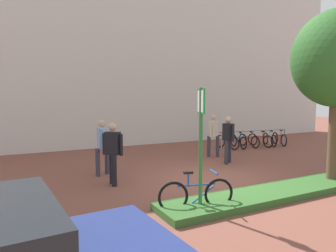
{
  "coord_description": "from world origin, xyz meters",
  "views": [
    {
      "loc": [
        -5.25,
        -7.21,
        2.4
      ],
      "look_at": [
        -0.21,
        2.5,
        1.39
      ],
      "focal_mm": 32.81,
      "sensor_mm": 36.0,
      "label": 1
    }
  ],
  "objects_px": {
    "bike_at_sign": "(196,194)",
    "bike_rack_cluster": "(254,140)",
    "person_suited_navy": "(228,137)",
    "person_suited_dark": "(113,150)",
    "person_casual_tan": "(213,133)",
    "parking_sign_post": "(201,132)",
    "bollard_steel": "(227,144)",
    "person_shirt_blue": "(102,144)"
  },
  "relations": [
    {
      "from": "person_suited_navy",
      "to": "bike_rack_cluster",
      "type": "bearing_deg",
      "value": 34.56
    },
    {
      "from": "parking_sign_post",
      "to": "bollard_steel",
      "type": "height_order",
      "value": "parking_sign_post"
    },
    {
      "from": "parking_sign_post",
      "to": "bike_at_sign",
      "type": "bearing_deg",
      "value": 113.55
    },
    {
      "from": "bike_at_sign",
      "to": "person_suited_navy",
      "type": "distance_m",
      "value": 4.99
    },
    {
      "from": "person_suited_dark",
      "to": "person_casual_tan",
      "type": "relative_size",
      "value": 1.0
    },
    {
      "from": "person_suited_dark",
      "to": "bike_at_sign",
      "type": "bearing_deg",
      "value": -69.49
    },
    {
      "from": "bike_at_sign",
      "to": "person_casual_tan",
      "type": "bearing_deg",
      "value": 50.9
    },
    {
      "from": "person_suited_navy",
      "to": "person_casual_tan",
      "type": "bearing_deg",
      "value": 77.65
    },
    {
      "from": "parking_sign_post",
      "to": "bike_rack_cluster",
      "type": "distance_m",
      "value": 9.41
    },
    {
      "from": "bollard_steel",
      "to": "person_suited_navy",
      "type": "relative_size",
      "value": 0.52
    },
    {
      "from": "bollard_steel",
      "to": "bike_at_sign",
      "type": "bearing_deg",
      "value": -133.72
    },
    {
      "from": "parking_sign_post",
      "to": "bollard_steel",
      "type": "bearing_deg",
      "value": 47.01
    },
    {
      "from": "person_suited_navy",
      "to": "bollard_steel",
      "type": "bearing_deg",
      "value": 52.77
    },
    {
      "from": "person_suited_dark",
      "to": "person_suited_navy",
      "type": "xyz_separation_m",
      "value": [
        4.56,
        0.76,
        0.0
      ]
    },
    {
      "from": "person_shirt_blue",
      "to": "person_suited_navy",
      "type": "bearing_deg",
      "value": -5.62
    },
    {
      "from": "bollard_steel",
      "to": "person_casual_tan",
      "type": "relative_size",
      "value": 0.52
    },
    {
      "from": "parking_sign_post",
      "to": "person_suited_dark",
      "type": "bearing_deg",
      "value": 110.6
    },
    {
      "from": "bike_at_sign",
      "to": "person_suited_dark",
      "type": "relative_size",
      "value": 0.96
    },
    {
      "from": "person_suited_dark",
      "to": "person_shirt_blue",
      "type": "height_order",
      "value": "same"
    },
    {
      "from": "bike_at_sign",
      "to": "person_shirt_blue",
      "type": "relative_size",
      "value": 0.96
    },
    {
      "from": "bike_rack_cluster",
      "to": "bollard_steel",
      "type": "height_order",
      "value": "bollard_steel"
    },
    {
      "from": "person_suited_navy",
      "to": "person_casual_tan",
      "type": "xyz_separation_m",
      "value": [
        0.29,
        1.3,
        0.0
      ]
    },
    {
      "from": "bike_at_sign",
      "to": "bike_rack_cluster",
      "type": "height_order",
      "value": "bike_at_sign"
    },
    {
      "from": "parking_sign_post",
      "to": "bollard_steel",
      "type": "xyz_separation_m",
      "value": [
        4.61,
        4.94,
        -1.24
      ]
    },
    {
      "from": "bike_rack_cluster",
      "to": "person_shirt_blue",
      "type": "height_order",
      "value": "person_shirt_blue"
    },
    {
      "from": "bike_at_sign",
      "to": "person_casual_tan",
      "type": "relative_size",
      "value": 0.96
    },
    {
      "from": "person_suited_dark",
      "to": "person_shirt_blue",
      "type": "relative_size",
      "value": 1.0
    },
    {
      "from": "bike_rack_cluster",
      "to": "person_casual_tan",
      "type": "xyz_separation_m",
      "value": [
        -3.32,
        -1.18,
        0.64
      ]
    },
    {
      "from": "bike_rack_cluster",
      "to": "bike_at_sign",
      "type": "bearing_deg",
      "value": -140.47
    },
    {
      "from": "person_suited_navy",
      "to": "person_shirt_blue",
      "type": "xyz_separation_m",
      "value": [
        -4.53,
        0.45,
        0.0
      ]
    },
    {
      "from": "bike_at_sign",
      "to": "person_casual_tan",
      "type": "height_order",
      "value": "person_casual_tan"
    },
    {
      "from": "bike_rack_cluster",
      "to": "person_casual_tan",
      "type": "distance_m",
      "value": 3.58
    },
    {
      "from": "person_suited_dark",
      "to": "person_shirt_blue",
      "type": "xyz_separation_m",
      "value": [
        0.04,
        1.2,
        0.0
      ]
    },
    {
      "from": "bollard_steel",
      "to": "person_suited_dark",
      "type": "bearing_deg",
      "value": -158.86
    },
    {
      "from": "bike_rack_cluster",
      "to": "person_suited_navy",
      "type": "distance_m",
      "value": 4.42
    },
    {
      "from": "bike_at_sign",
      "to": "bollard_steel",
      "type": "bearing_deg",
      "value": 46.28
    },
    {
      "from": "person_suited_navy",
      "to": "bike_at_sign",
      "type": "bearing_deg",
      "value": -136.07
    },
    {
      "from": "bike_rack_cluster",
      "to": "bollard_steel",
      "type": "bearing_deg",
      "value": -157.27
    },
    {
      "from": "bike_at_sign",
      "to": "bike_rack_cluster",
      "type": "xyz_separation_m",
      "value": [
        7.17,
        5.91,
        -0.0
      ]
    },
    {
      "from": "bike_rack_cluster",
      "to": "person_suited_dark",
      "type": "distance_m",
      "value": 8.81
    },
    {
      "from": "parking_sign_post",
      "to": "person_suited_dark",
      "type": "distance_m",
      "value": 3.03
    },
    {
      "from": "person_shirt_blue",
      "to": "person_casual_tan",
      "type": "bearing_deg",
      "value": 10.1
    }
  ]
}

